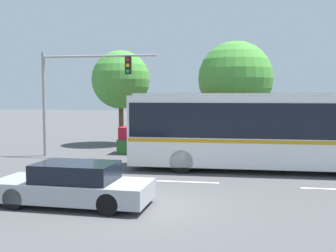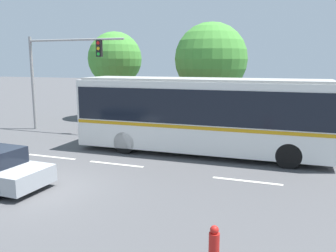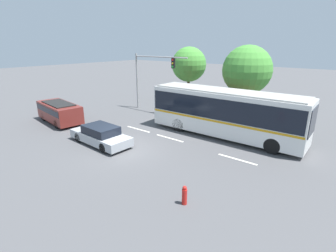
{
  "view_description": "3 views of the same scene",
  "coord_description": "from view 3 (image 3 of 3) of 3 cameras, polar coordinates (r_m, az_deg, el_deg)",
  "views": [
    {
      "loc": [
        2.88,
        -11.62,
        3.33
      ],
      "look_at": [
        0.17,
        4.49,
        2.03
      ],
      "focal_mm": 42.9,
      "sensor_mm": 36.0,
      "label": 1
    },
    {
      "loc": [
        7.88,
        -9.12,
        4.09
      ],
      "look_at": [
        3.41,
        3.17,
        1.74
      ],
      "focal_mm": 38.3,
      "sensor_mm": 36.0,
      "label": 2
    },
    {
      "loc": [
        11.66,
        -10.17,
        6.44
      ],
      "look_at": [
        1.32,
        2.86,
        1.08
      ],
      "focal_mm": 27.19,
      "sensor_mm": 36.0,
      "label": 3
    }
  ],
  "objects": [
    {
      "name": "street_tree_centre",
      "position": [
        24.16,
        17.28,
        11.86
      ],
      "size": [
        4.35,
        4.35,
        6.42
      ],
      "color": "brown",
      "rests_on": "ground"
    },
    {
      "name": "flowering_hedge",
      "position": [
        24.02,
        9.45,
        3.89
      ],
      "size": [
        8.0,
        1.58,
        1.51
      ],
      "color": "#286028",
      "rests_on": "ground"
    },
    {
      "name": "ground_plane",
      "position": [
        16.76,
        -9.71,
        -5.01
      ],
      "size": [
        140.0,
        140.0,
        0.0
      ],
      "primitive_type": "plane",
      "color": "#4C4C4F"
    },
    {
      "name": "lane_stripe_far",
      "position": [
        20.31,
        -6.64,
        -0.73
      ],
      "size": [
        2.4,
        0.16,
        0.01
      ],
      "primitive_type": "cube",
      "color": "silver",
      "rests_on": "ground"
    },
    {
      "name": "lane_stripe_near",
      "position": [
        18.28,
        0.37,
        -2.74
      ],
      "size": [
        2.4,
        0.16,
        0.01
      ],
      "primitive_type": "cube",
      "color": "silver",
      "rests_on": "ground"
    },
    {
      "name": "traffic_light_pole",
      "position": [
        25.58,
        -4.26,
        11.99
      ],
      "size": [
        6.3,
        0.24,
        5.56
      ],
      "color": "gray",
      "rests_on": "ground"
    },
    {
      "name": "city_bus",
      "position": [
        18.66,
        12.64,
        3.4
      ],
      "size": [
        11.23,
        2.69,
        3.38
      ],
      "rotation": [
        0.0,
        0.0,
        0.01
      ],
      "color": "silver",
      "rests_on": "ground"
    },
    {
      "name": "lane_stripe_mid",
      "position": [
        15.57,
        15.24,
        -7.21
      ],
      "size": [
        2.4,
        0.16,
        0.01
      ],
      "primitive_type": "cube",
      "color": "silver",
      "rests_on": "ground"
    },
    {
      "name": "sedan_foreground",
      "position": [
        17.69,
        -14.88,
        -2.01
      ],
      "size": [
        4.77,
        1.98,
        1.29
      ],
      "rotation": [
        0.0,
        0.0,
        3.1
      ],
      "color": "#9EA3A8",
      "rests_on": "ground"
    },
    {
      "name": "street_tree_left",
      "position": [
        29.28,
        4.71,
        13.58
      ],
      "size": [
        3.84,
        3.84,
        6.21
      ],
      "color": "brown",
      "rests_on": "ground"
    },
    {
      "name": "suv_left_lane",
      "position": [
        23.65,
        -23.17,
        3.11
      ],
      "size": [
        5.25,
        2.65,
        1.72
      ],
      "rotation": [
        0.0,
        0.0,
        3.01
      ],
      "color": "maroon",
      "rests_on": "ground"
    },
    {
      "name": "fire_hydrant",
      "position": [
        11.04,
        3.71,
        -15.27
      ],
      "size": [
        0.22,
        0.22,
        0.86
      ],
      "color": "red",
      "rests_on": "ground"
    }
  ]
}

